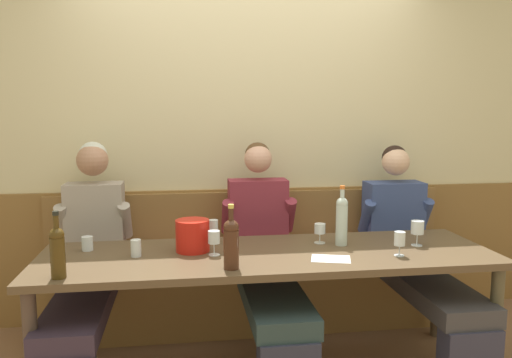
% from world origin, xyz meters
% --- Properties ---
extents(room_wall_back, '(6.80, 0.08, 2.80)m').
position_xyz_m(room_wall_back, '(0.00, 1.09, 1.40)').
color(room_wall_back, beige).
rests_on(room_wall_back, ground).
extents(wood_wainscot_panel, '(6.80, 0.03, 0.96)m').
position_xyz_m(wood_wainscot_panel, '(0.00, 1.04, 0.48)').
color(wood_wainscot_panel, brown).
rests_on(wood_wainscot_panel, ground).
extents(wall_bench, '(2.88, 0.42, 0.94)m').
position_xyz_m(wall_bench, '(0.00, 0.83, 0.28)').
color(wall_bench, brown).
rests_on(wall_bench, ground).
extents(dining_table, '(2.58, 0.79, 0.73)m').
position_xyz_m(dining_table, '(0.00, 0.15, 0.66)').
color(dining_table, brown).
rests_on(dining_table, ground).
extents(person_center_left_seat, '(0.48, 1.23, 1.33)m').
position_xyz_m(person_center_left_seat, '(-1.06, 0.48, 0.65)').
color(person_center_left_seat, '#2D2D3B').
rests_on(person_center_left_seat, ground).
extents(person_right_seat, '(0.51, 1.23, 1.31)m').
position_xyz_m(person_right_seat, '(0.04, 0.46, 0.62)').
color(person_right_seat, '#292C3D').
rests_on(person_right_seat, ground).
extents(person_left_seat, '(0.51, 1.23, 1.28)m').
position_xyz_m(person_left_seat, '(1.03, 0.47, 0.62)').
color(person_left_seat, '#2C2D3F').
rests_on(person_left_seat, ground).
extents(ice_bucket, '(0.19, 0.19, 0.18)m').
position_xyz_m(ice_bucket, '(-0.43, 0.24, 0.82)').
color(ice_bucket, red).
rests_on(ice_bucket, dining_table).
extents(wine_bottle_green_tall, '(0.08, 0.08, 0.34)m').
position_xyz_m(wine_bottle_green_tall, '(-0.24, -0.12, 0.87)').
color(wine_bottle_green_tall, '#422416').
rests_on(wine_bottle_green_tall, dining_table).
extents(wine_bottle_amber_mid, '(0.07, 0.07, 0.33)m').
position_xyz_m(wine_bottle_amber_mid, '(-1.08, -0.15, 0.86)').
color(wine_bottle_amber_mid, '#422F0F').
rests_on(wine_bottle_amber_mid, dining_table).
extents(wine_bottle_clear_water, '(0.07, 0.07, 0.36)m').
position_xyz_m(wine_bottle_clear_water, '(0.46, 0.24, 0.89)').
color(wine_bottle_clear_water, '#B8C9BD').
rests_on(wine_bottle_clear_water, dining_table).
extents(wine_glass_left_end, '(0.07, 0.07, 0.14)m').
position_xyz_m(wine_glass_left_end, '(-0.30, 0.42, 0.82)').
color(wine_glass_left_end, silver).
rests_on(wine_glass_left_end, dining_table).
extents(wine_glass_mid_left, '(0.07, 0.07, 0.14)m').
position_xyz_m(wine_glass_mid_left, '(-0.31, 0.14, 0.83)').
color(wine_glass_mid_left, silver).
rests_on(wine_glass_mid_left, dining_table).
extents(wine_glass_center_rear, '(0.08, 0.08, 0.15)m').
position_xyz_m(wine_glass_center_rear, '(0.90, 0.16, 0.83)').
color(wine_glass_center_rear, silver).
rests_on(wine_glass_center_rear, dining_table).
extents(wine_glass_mid_right, '(0.07, 0.07, 0.12)m').
position_xyz_m(wine_glass_mid_right, '(0.34, 0.31, 0.81)').
color(wine_glass_mid_right, silver).
rests_on(wine_glass_mid_right, dining_table).
extents(wine_glass_right_end, '(0.06, 0.06, 0.14)m').
position_xyz_m(wine_glass_right_end, '(0.71, -0.03, 0.82)').
color(wine_glass_right_end, silver).
rests_on(wine_glass_right_end, dining_table).
extents(water_tumbler_right, '(0.06, 0.06, 0.08)m').
position_xyz_m(water_tumbler_right, '(-1.03, 0.34, 0.77)').
color(water_tumbler_right, silver).
rests_on(water_tumbler_right, dining_table).
extents(water_tumbler_center, '(0.06, 0.06, 0.09)m').
position_xyz_m(water_tumbler_center, '(-0.74, 0.17, 0.77)').
color(water_tumbler_center, silver).
rests_on(water_tumbler_center, dining_table).
extents(tasting_sheet_left_guest, '(0.24, 0.20, 0.00)m').
position_xyz_m(tasting_sheet_left_guest, '(0.32, -0.03, 0.73)').
color(tasting_sheet_left_guest, white).
rests_on(tasting_sheet_left_guest, dining_table).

